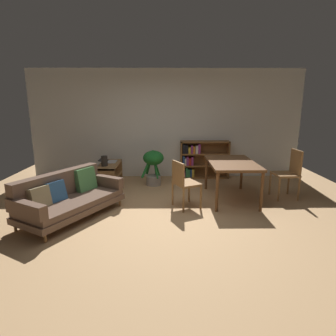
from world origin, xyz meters
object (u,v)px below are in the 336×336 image
object	(u,v)px
dining_chair_near	(289,171)
potted_floor_plant	(153,164)
open_laptop	(109,161)
desk_speaker	(104,161)
media_console	(110,175)
fabric_couch	(68,197)
dining_table	(232,165)
bookshelf	(201,159)
dining_chair_far	(183,181)

from	to	relation	value
dining_chair_near	potted_floor_plant	bearing A→B (deg)	161.29
open_laptop	desk_speaker	distance (m)	0.44
potted_floor_plant	dining_chair_near	size ratio (longest dim) A/B	0.84
media_console	potted_floor_plant	size ratio (longest dim) A/B	1.29
desk_speaker	dining_chair_near	distance (m)	3.88
open_laptop	potted_floor_plant	xyz separation A→B (m)	(1.06, -0.15, -0.04)
fabric_couch	dining_table	distance (m)	3.08
desk_speaker	dining_table	distance (m)	2.74
media_console	bookshelf	xyz separation A→B (m)	(2.19, 0.69, 0.22)
fabric_couch	media_console	world-z (taller)	fabric_couch
dining_chair_near	bookshelf	distance (m)	2.24
dining_chair_near	dining_chair_far	world-z (taller)	dining_chair_near
potted_floor_plant	bookshelf	xyz separation A→B (m)	(1.18, 0.66, -0.03)
potted_floor_plant	dining_chair_far	bearing A→B (deg)	-67.73
desk_speaker	bookshelf	xyz separation A→B (m)	(2.25, 0.93, -0.15)
media_console	dining_chair_near	xyz separation A→B (m)	(3.77, -0.91, 0.31)
media_console	desk_speaker	world-z (taller)	desk_speaker
dining_chair_near	bookshelf	bearing A→B (deg)	134.75
potted_floor_plant	media_console	bearing A→B (deg)	-178.42
fabric_couch	open_laptop	size ratio (longest dim) A/B	4.89
open_laptop	dining_table	bearing A→B (deg)	-23.65
open_laptop	dining_chair_far	world-z (taller)	dining_chair_far
fabric_couch	dining_chair_far	bearing A→B (deg)	10.83
fabric_couch	potted_floor_plant	bearing A→B (deg)	53.51
open_laptop	dining_table	xyz separation A→B (m)	(2.63, -1.15, 0.16)
potted_floor_plant	dining_chair_far	size ratio (longest dim) A/B	0.95
open_laptop	desk_speaker	world-z (taller)	desk_speaker
fabric_couch	potted_floor_plant	world-z (taller)	potted_floor_plant
dining_table	bookshelf	xyz separation A→B (m)	(-0.40, 1.66, -0.22)
open_laptop	dining_chair_near	bearing A→B (deg)	-15.86
dining_table	dining_chair_near	bearing A→B (deg)	3.39
dining_table	dining_chair_far	size ratio (longest dim) A/B	1.64
open_laptop	potted_floor_plant	size ratio (longest dim) A/B	0.48
open_laptop	dining_chair_near	size ratio (longest dim) A/B	0.40
desk_speaker	dining_table	size ratio (longest dim) A/B	0.16
fabric_couch	open_laptop	distance (m)	2.03
dining_table	bookshelf	bearing A→B (deg)	103.48
open_laptop	dining_chair_far	bearing A→B (deg)	-44.34
fabric_couch	dining_table	world-z (taller)	dining_table
media_console	open_laptop	distance (m)	0.34
fabric_couch	media_console	size ratio (longest dim) A/B	1.81
fabric_couch	dining_chair_near	bearing A→B (deg)	12.50
media_console	potted_floor_plant	world-z (taller)	potted_floor_plant
open_laptop	dining_chair_far	xyz separation A→B (m)	(1.66, -1.62, -0.03)
bookshelf	dining_chair_near	bearing A→B (deg)	-45.25
desk_speaker	dining_chair_far	size ratio (longest dim) A/B	0.25
open_laptop	dining_table	size ratio (longest dim) A/B	0.28
dining_chair_far	bookshelf	world-z (taller)	bookshelf
open_laptop	bookshelf	size ratio (longest dim) A/B	0.32
media_console	dining_table	bearing A→B (deg)	-20.62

